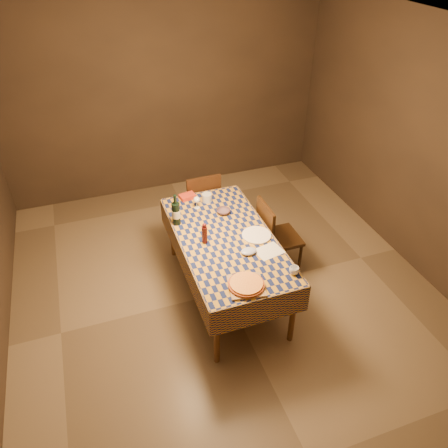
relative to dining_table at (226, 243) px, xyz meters
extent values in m
plane|color=brown|center=(0.00, 0.00, -0.69)|extent=(5.00, 5.00, 0.00)
plane|color=white|center=(0.00, 0.00, 2.01)|extent=(5.00, 5.00, 0.00)
cube|color=#34271D|center=(0.00, 2.50, 0.66)|extent=(4.50, 0.10, 2.70)
cube|color=#34271D|center=(0.00, -2.50, 0.66)|extent=(4.50, 0.10, 2.70)
cube|color=#34271D|center=(2.25, 0.00, 0.66)|extent=(0.10, 5.00, 2.70)
cylinder|color=brown|center=(-0.38, -0.83, -0.32)|extent=(0.06, 0.06, 0.75)
cylinder|color=brown|center=(0.38, -0.83, -0.32)|extent=(0.06, 0.06, 0.75)
cylinder|color=brown|center=(-0.38, 0.83, -0.32)|extent=(0.06, 0.06, 0.75)
cylinder|color=brown|center=(0.38, 0.83, -0.32)|extent=(0.06, 0.06, 0.75)
cube|color=brown|center=(0.00, 0.00, 0.05)|extent=(0.90, 1.80, 0.03)
cube|color=brown|center=(0.00, 0.00, 0.07)|extent=(0.92, 1.82, 0.02)
cube|color=brown|center=(0.00, -0.92, -0.07)|extent=(0.94, 0.01, 0.30)
cube|color=brown|center=(0.00, 0.92, -0.07)|extent=(0.94, 0.01, 0.30)
cube|color=brown|center=(-0.47, 0.00, -0.07)|extent=(0.01, 1.84, 0.30)
cube|color=brown|center=(0.47, 0.00, -0.07)|extent=(0.01, 1.84, 0.30)
cube|color=#976F47|center=(-0.07, -0.73, 0.09)|extent=(0.36, 0.36, 0.02)
cylinder|color=#9D421A|center=(-0.07, -0.73, 0.10)|extent=(0.42, 0.42, 0.02)
cylinder|color=orange|center=(-0.07, -0.73, 0.12)|extent=(0.38, 0.38, 0.01)
cylinder|color=#471110|center=(-0.22, -0.01, 0.17)|extent=(0.07, 0.07, 0.19)
sphere|color=#471110|center=(-0.22, -0.01, 0.28)|extent=(0.04, 0.04, 0.04)
imported|color=#593F4B|center=(0.12, 0.41, 0.10)|extent=(0.16, 0.16, 0.05)
cylinder|color=white|center=(-0.12, 0.61, 0.08)|extent=(0.07, 0.07, 0.00)
cylinder|color=white|center=(-0.12, 0.61, 0.11)|extent=(0.01, 0.01, 0.07)
sphere|color=white|center=(-0.12, 0.61, 0.18)|extent=(0.07, 0.07, 0.07)
ellipsoid|color=#410714|center=(-0.12, 0.61, 0.18)|extent=(0.05, 0.05, 0.03)
cylinder|color=black|center=(-0.41, 0.40, 0.20)|extent=(0.11, 0.11, 0.25)
cylinder|color=black|center=(-0.41, 0.40, 0.38)|extent=(0.04, 0.04, 0.10)
cylinder|color=beige|center=(-0.41, 0.40, 0.20)|extent=(0.11, 0.11, 0.09)
cylinder|color=#B9BDC0|center=(0.03, 0.70, 0.12)|extent=(0.12, 0.12, 0.09)
cube|color=red|center=(-0.17, 0.84, 0.10)|extent=(0.19, 0.15, 0.04)
cylinder|color=white|center=(0.30, -0.08, 0.08)|extent=(0.39, 0.39, 0.02)
imported|color=white|center=(0.40, -0.72, 0.11)|extent=(0.12, 0.12, 0.07)
cube|color=silver|center=(0.32, -0.35, 0.08)|extent=(0.29, 0.25, 0.00)
ellipsoid|color=#A3ADD1|center=(0.13, -0.31, 0.10)|extent=(0.18, 0.15, 0.05)
cube|color=black|center=(0.07, 1.16, -0.24)|extent=(0.43, 0.43, 0.04)
cube|color=black|center=(0.07, 0.96, 0.01)|extent=(0.42, 0.04, 0.46)
cylinder|color=black|center=(0.24, 1.34, -0.48)|extent=(0.04, 0.04, 0.43)
cylinder|color=black|center=(-0.12, 1.34, -0.48)|extent=(0.04, 0.04, 0.43)
cylinder|color=black|center=(0.25, 0.98, -0.48)|extent=(0.04, 0.04, 0.43)
cylinder|color=black|center=(-0.11, 0.98, -0.48)|extent=(0.04, 0.04, 0.43)
cube|color=black|center=(0.72, 0.18, -0.24)|extent=(0.42, 0.42, 0.04)
cube|color=black|center=(0.52, 0.18, 0.01)|extent=(0.04, 0.42, 0.46)
cylinder|color=black|center=(0.90, -0.01, -0.48)|extent=(0.04, 0.04, 0.43)
cylinder|color=black|center=(0.90, 0.35, -0.48)|extent=(0.04, 0.04, 0.43)
cylinder|color=black|center=(0.54, 0.00, -0.48)|extent=(0.04, 0.04, 0.43)
cylinder|color=black|center=(0.54, 0.36, -0.48)|extent=(0.04, 0.04, 0.43)
camera|label=1|loc=(-1.18, -3.29, 2.77)|focal=35.00mm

